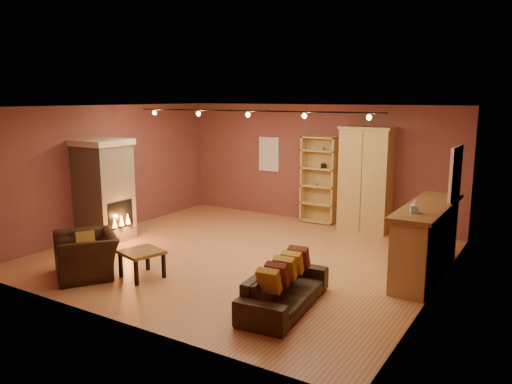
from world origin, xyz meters
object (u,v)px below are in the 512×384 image
Objects in this scene: fireplace at (104,190)px; loveseat at (285,282)px; coffee_table at (142,255)px; bookcase at (320,179)px; armoire at (366,179)px; armchair at (86,248)px; bar_counter at (426,240)px.

loveseat is at bearing -12.55° from fireplace.
coffee_table is at bearing 88.15° from loveseat.
fireplace is at bearing -130.48° from bookcase.
armoire is at bearing -0.05° from loveseat.
coffee_table is (-0.95, -5.00, -0.65)m from bookcase.
loveseat reaches higher than coffee_table.
armchair reaches higher than loveseat.
bookcase is 1.22m from armoire.
coffee_table is at bearing -29.19° from fireplace.
coffee_table is (-2.14, -4.81, -0.78)m from armoire.
armoire is 1.78× the size of armchair.
armchair is at bearing 93.93° from loveseat.
bar_counter is at bearing 65.15° from armchair.
bookcase reaches higher than bar_counter.
fireplace is 0.91× the size of armoire.
bookcase is 5.14m from loveseat.
loveseat is at bearing -84.32° from armoire.
bar_counter is 2.78m from loveseat.
bar_counter is at bearing 32.77° from coffee_table.
armoire reaches higher than coffee_table.
armchair is at bearing -108.50° from bookcase.
bookcase is 1.09× the size of loveseat.
armoire is 6.06m from armchair.
armchair reaches higher than coffee_table.
loveseat is at bearing -71.05° from bookcase.
armchair is 1.73× the size of coffee_table.
loveseat is (1.66, -4.82, -0.67)m from bookcase.
loveseat is at bearing 43.25° from armchair.
armoire reaches higher than bar_counter.
armoire is at bearing -8.93° from bookcase.
loveseat is at bearing -120.20° from bar_counter.
bar_counter is at bearing -50.34° from armoire.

